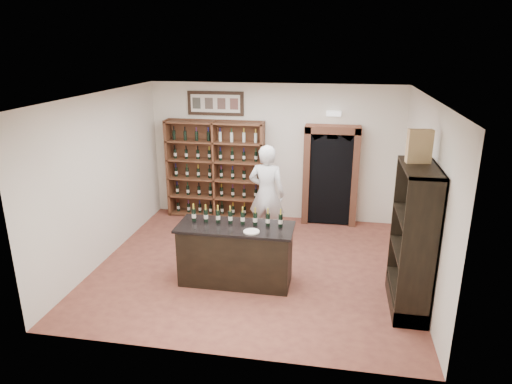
% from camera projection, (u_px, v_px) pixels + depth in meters
% --- Properties ---
extents(floor, '(5.50, 5.50, 0.00)m').
position_uv_depth(floor, '(254.00, 266.00, 8.17)').
color(floor, brown).
rests_on(floor, ground).
extents(ceiling, '(5.50, 5.50, 0.00)m').
position_uv_depth(ceiling, '(254.00, 96.00, 7.24)').
color(ceiling, white).
rests_on(ceiling, wall_back).
extents(wall_back, '(5.50, 0.04, 3.00)m').
position_uv_depth(wall_back, '(274.00, 153.00, 10.04)').
color(wall_back, silver).
rests_on(wall_back, ground).
extents(wall_left, '(0.04, 5.00, 3.00)m').
position_uv_depth(wall_left, '(103.00, 178.00, 8.16)').
color(wall_left, silver).
rests_on(wall_left, ground).
extents(wall_right, '(0.04, 5.00, 3.00)m').
position_uv_depth(wall_right, '(424.00, 195.00, 7.25)').
color(wall_right, silver).
rests_on(wall_right, ground).
extents(wine_shelf, '(2.20, 0.38, 2.20)m').
position_uv_depth(wine_shelf, '(216.00, 169.00, 10.23)').
color(wine_shelf, '#57331E').
rests_on(wine_shelf, ground).
extents(framed_picture, '(1.25, 0.04, 0.52)m').
position_uv_depth(framed_picture, '(216.00, 103.00, 9.90)').
color(framed_picture, black).
rests_on(framed_picture, wall_back).
extents(arched_doorway, '(1.17, 0.35, 2.17)m').
position_uv_depth(arched_doorway, '(331.00, 173.00, 9.79)').
color(arched_doorway, black).
rests_on(arched_doorway, ground).
extents(emergency_light, '(0.30, 0.10, 0.10)m').
position_uv_depth(emergency_light, '(334.00, 114.00, 9.48)').
color(emergency_light, white).
rests_on(emergency_light, wall_back).
extents(tasting_counter, '(1.88, 0.78, 1.00)m').
position_uv_depth(tasting_counter, '(236.00, 254.00, 7.49)').
color(tasting_counter, black).
rests_on(tasting_counter, ground).
extents(counter_bottle_0, '(0.07, 0.07, 0.30)m').
position_uv_depth(counter_bottle_0, '(194.00, 215.00, 7.51)').
color(counter_bottle_0, black).
rests_on(counter_bottle_0, tasting_counter).
extents(counter_bottle_1, '(0.07, 0.07, 0.30)m').
position_uv_depth(counter_bottle_1, '(206.00, 216.00, 7.48)').
color(counter_bottle_1, black).
rests_on(counter_bottle_1, tasting_counter).
extents(counter_bottle_2, '(0.07, 0.07, 0.30)m').
position_uv_depth(counter_bottle_2, '(218.00, 216.00, 7.44)').
color(counter_bottle_2, black).
rests_on(counter_bottle_2, tasting_counter).
extents(counter_bottle_3, '(0.07, 0.07, 0.30)m').
position_uv_depth(counter_bottle_3, '(230.00, 217.00, 7.41)').
color(counter_bottle_3, black).
rests_on(counter_bottle_3, tasting_counter).
extents(counter_bottle_4, '(0.07, 0.07, 0.30)m').
position_uv_depth(counter_bottle_4, '(243.00, 218.00, 7.37)').
color(counter_bottle_4, black).
rests_on(counter_bottle_4, tasting_counter).
extents(counter_bottle_5, '(0.07, 0.07, 0.30)m').
position_uv_depth(counter_bottle_5, '(255.00, 219.00, 7.34)').
color(counter_bottle_5, black).
rests_on(counter_bottle_5, tasting_counter).
extents(counter_bottle_6, '(0.07, 0.07, 0.30)m').
position_uv_depth(counter_bottle_6, '(268.00, 220.00, 7.31)').
color(counter_bottle_6, black).
rests_on(counter_bottle_6, tasting_counter).
extents(counter_bottle_7, '(0.07, 0.07, 0.30)m').
position_uv_depth(counter_bottle_7, '(281.00, 220.00, 7.27)').
color(counter_bottle_7, black).
rests_on(counter_bottle_7, tasting_counter).
extents(side_cabinet, '(0.48, 1.20, 2.20)m').
position_uv_depth(side_cabinet, '(413.00, 262.00, 6.68)').
color(side_cabinet, black).
rests_on(side_cabinet, ground).
extents(shopkeeper, '(0.76, 0.55, 1.97)m').
position_uv_depth(shopkeeper, '(267.00, 194.00, 8.91)').
color(shopkeeper, silver).
rests_on(shopkeeper, ground).
extents(plate, '(0.25, 0.25, 0.02)m').
position_uv_depth(plate, '(251.00, 232.00, 7.08)').
color(plate, beige).
rests_on(plate, tasting_counter).
extents(wine_crate, '(0.35, 0.17, 0.47)m').
position_uv_depth(wine_crate, '(419.00, 146.00, 6.33)').
color(wine_crate, tan).
rests_on(wine_crate, side_cabinet).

